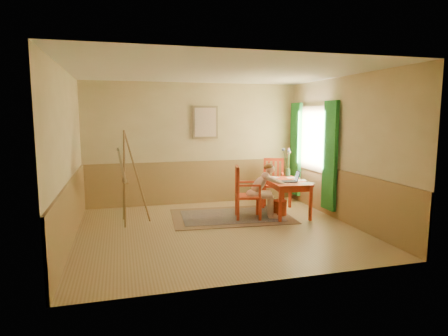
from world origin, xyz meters
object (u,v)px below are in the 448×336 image
object	(u,v)px
chair_back	(274,181)
laptop	(291,180)
chair_left	(245,193)
easel	(123,169)
table	(286,185)
figure	(262,188)

from	to	relation	value
chair_back	laptop	xyz separation A→B (m)	(-0.10, -1.14, 0.24)
chair_left	chair_back	distance (m)	1.48
chair_left	easel	world-z (taller)	easel
table	easel	size ratio (longest dim) A/B	0.70
figure	easel	distance (m)	2.73
easel	table	bearing A→B (deg)	-3.38
easel	chair_back	bearing A→B (deg)	12.85
chair_back	laptop	world-z (taller)	chair_back
chair_left	easel	size ratio (longest dim) A/B	0.59
chair_left	figure	size ratio (longest dim) A/B	0.95
figure	easel	bearing A→B (deg)	172.61
figure	laptop	bearing A→B (deg)	-2.32
chair_left	easel	distance (m)	2.41
laptop	easel	world-z (taller)	easel
table	figure	distance (m)	0.60
laptop	easel	xyz separation A→B (m)	(-3.28, 0.37, 0.29)
chair_left	chair_back	size ratio (longest dim) A/B	1.00
table	figure	size ratio (longest dim) A/B	1.12
chair_back	figure	distance (m)	1.32
table	chair_back	bearing A→B (deg)	82.24
chair_left	chair_back	world-z (taller)	chair_back
figure	laptop	size ratio (longest dim) A/B	2.67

